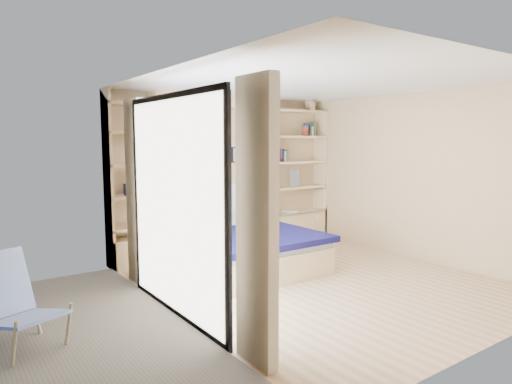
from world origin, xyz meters
TOP-DOWN VIEW (x-y plane):
  - ground at (0.00, 0.00)m, footprint 4.50×4.50m
  - room_shell at (-0.39, 1.52)m, footprint 4.50×4.50m
  - bed at (-0.44, 1.14)m, footprint 1.77×2.20m
  - photo_gallery at (-0.45, 2.22)m, footprint 1.48×0.02m
  - reading_lamps at (-0.30, 2.00)m, footprint 1.92×0.12m
  - shelf_decor at (1.08, 2.07)m, footprint 3.55×0.23m
  - deck_chair at (-3.42, 0.14)m, footprint 0.75×0.95m

SIDE VIEW (x-z plane):
  - ground at x=0.00m, z-range 0.00..0.00m
  - bed at x=-0.44m, z-range -0.26..0.81m
  - deck_chair at x=-3.42m, z-range -0.02..0.82m
  - room_shell at x=-0.39m, z-range -1.17..3.33m
  - reading_lamps at x=-0.30m, z-range 1.03..1.17m
  - photo_gallery at x=-0.45m, z-range 1.19..2.01m
  - shelf_decor at x=1.08m, z-range 0.66..2.69m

